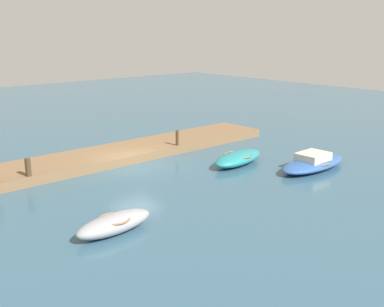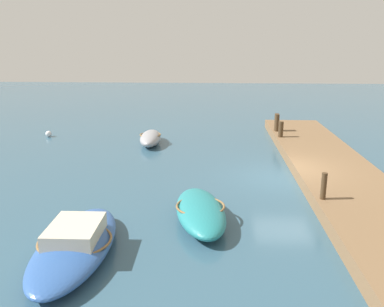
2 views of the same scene
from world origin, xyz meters
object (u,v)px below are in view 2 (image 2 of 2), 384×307
(mooring_post_west, at_px, (324,186))
(mooring_post_mid_east, at_px, (277,123))
(rowboat_grey, at_px, (150,138))
(motorboat_blue, at_px, (75,244))
(mooring_post_east, at_px, (276,122))
(rowboat_teal, at_px, (200,211))
(marker_buoy, at_px, (49,134))
(mooring_post_mid_west, at_px, (281,129))

(mooring_post_west, bearing_deg, mooring_post_mid_east, 0.00)
(mooring_post_west, bearing_deg, rowboat_grey, 38.77)
(motorboat_blue, relative_size, rowboat_grey, 1.51)
(mooring_post_west, distance_m, mooring_post_east, 11.15)
(rowboat_grey, bearing_deg, mooring_post_east, -79.18)
(rowboat_teal, distance_m, mooring_post_east, 12.86)
(motorboat_blue, bearing_deg, rowboat_grey, -1.55)
(rowboat_grey, distance_m, marker_buoy, 6.83)
(rowboat_grey, bearing_deg, marker_buoy, 73.46)
(motorboat_blue, relative_size, mooring_post_mid_east, 4.91)
(rowboat_teal, xyz_separation_m, mooring_post_west, (1.00, -4.18, 0.60))
(motorboat_blue, xyz_separation_m, marker_buoy, (14.19, 6.56, -0.18))
(rowboat_grey, height_order, mooring_post_west, mooring_post_west)
(motorboat_blue, height_order, mooring_post_mid_east, mooring_post_mid_east)
(mooring_post_west, distance_m, marker_buoy, 17.77)
(rowboat_teal, height_order, mooring_post_west, mooring_post_west)
(mooring_post_mid_east, bearing_deg, mooring_post_mid_west, 180.00)
(rowboat_grey, bearing_deg, mooring_post_west, -144.68)
(mooring_post_east, bearing_deg, motorboat_blue, 152.60)
(mooring_post_west, bearing_deg, motorboat_blue, 114.19)
(mooring_post_west, xyz_separation_m, mooring_post_mid_east, (10.96, 0.00, 0.04))
(motorboat_blue, distance_m, mooring_post_east, 16.38)
(motorboat_blue, height_order, marker_buoy, motorboat_blue)
(motorboat_blue, xyz_separation_m, mooring_post_mid_east, (14.34, -7.53, 0.64))
(motorboat_blue, xyz_separation_m, mooring_post_east, (14.53, -7.53, 0.65))
(motorboat_blue, distance_m, marker_buoy, 15.63)
(mooring_post_mid_west, bearing_deg, rowboat_grey, 91.14)
(mooring_post_mid_east, distance_m, marker_buoy, 14.11)
(rowboat_teal, bearing_deg, mooring_post_west, -86.50)
(mooring_post_east, bearing_deg, rowboat_teal, 161.01)
(motorboat_blue, bearing_deg, mooring_post_mid_east, -28.82)
(rowboat_teal, relative_size, mooring_post_mid_west, 4.68)
(mooring_post_mid_east, relative_size, marker_buoy, 2.71)
(rowboat_grey, xyz_separation_m, mooring_post_east, (1.89, -7.44, 0.64))
(marker_buoy, bearing_deg, mooring_post_east, -88.61)
(rowboat_teal, height_order, marker_buoy, rowboat_teal)
(rowboat_grey, distance_m, mooring_post_mid_west, 7.46)
(motorboat_blue, distance_m, mooring_post_mid_east, 16.21)
(marker_buoy, bearing_deg, rowboat_teal, -139.98)
(rowboat_grey, height_order, mooring_post_east, mooring_post_east)
(mooring_post_mid_west, height_order, mooring_post_east, mooring_post_east)
(rowboat_grey, xyz_separation_m, mooring_post_mid_east, (1.70, -7.44, 0.64))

